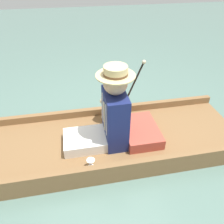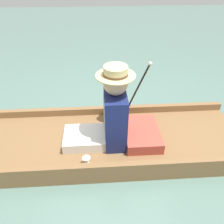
{
  "view_description": "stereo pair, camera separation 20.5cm",
  "coord_description": "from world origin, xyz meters",
  "px_view_note": "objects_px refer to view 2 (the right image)",
  "views": [
    {
      "loc": [
        -1.69,
        0.27,
        1.71
      ],
      "look_at": [
        -0.05,
        -0.04,
        0.5
      ],
      "focal_mm": 35.0,
      "sensor_mm": 36.0,
      "label": 1
    },
    {
      "loc": [
        -1.71,
        0.07,
        1.71
      ],
      "look_at": [
        -0.05,
        -0.04,
        0.5
      ],
      "focal_mm": 35.0,
      "sensor_mm": 36.0,
      "label": 2
    }
  ],
  "objects_px": {
    "seated_person": "(108,116)",
    "walking_cane": "(139,86)",
    "wine_glass": "(86,160)",
    "teddy_bear": "(111,108)"
  },
  "relations": [
    {
      "from": "seated_person",
      "to": "walking_cane",
      "type": "xyz_separation_m",
      "value": [
        0.42,
        -0.36,
        0.08
      ]
    },
    {
      "from": "seated_person",
      "to": "wine_glass",
      "type": "distance_m",
      "value": 0.46
    },
    {
      "from": "seated_person",
      "to": "teddy_bear",
      "type": "height_order",
      "value": "seated_person"
    },
    {
      "from": "teddy_bear",
      "to": "walking_cane",
      "type": "height_order",
      "value": "walking_cane"
    },
    {
      "from": "wine_glass",
      "to": "walking_cane",
      "type": "height_order",
      "value": "walking_cane"
    },
    {
      "from": "wine_glass",
      "to": "walking_cane",
      "type": "xyz_separation_m",
      "value": [
        0.73,
        -0.58,
        0.34
      ]
    },
    {
      "from": "seated_person",
      "to": "walking_cane",
      "type": "bearing_deg",
      "value": -50.45
    },
    {
      "from": "seated_person",
      "to": "teddy_bear",
      "type": "xyz_separation_m",
      "value": [
        0.34,
        -0.04,
        -0.15
      ]
    },
    {
      "from": "seated_person",
      "to": "wine_glass",
      "type": "height_order",
      "value": "seated_person"
    },
    {
      "from": "seated_person",
      "to": "wine_glass",
      "type": "relative_size",
      "value": 8.57
    }
  ]
}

